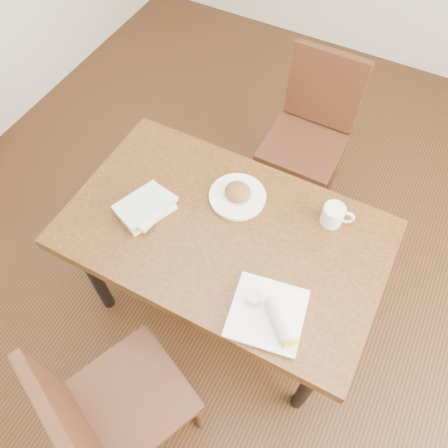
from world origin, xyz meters
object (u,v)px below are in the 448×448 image
at_px(chair_near, 108,408).
at_px(plate_scone, 238,195).
at_px(table, 224,241).
at_px(book_stack, 146,207).
at_px(chair_far, 311,127).
at_px(plate_burrito, 271,315).
at_px(coffee_mug, 334,215).

height_order(chair_near, plate_scone, chair_near).
distance_m(table, book_stack, 0.36).
bearing_deg(book_stack, chair_near, -70.33).
height_order(chair_near, book_stack, chair_near).
xyz_separation_m(chair_far, plate_burrito, (0.27, -1.19, 0.23)).
height_order(chair_far, coffee_mug, chair_far).
bearing_deg(table, plate_scone, 98.25).
relative_size(chair_near, book_stack, 3.66).
height_order(chair_near, chair_far, same).
bearing_deg(chair_far, book_stack, -111.31).
relative_size(chair_near, plate_scone, 3.89).
bearing_deg(table, plate_burrito, -37.96).
height_order(table, coffee_mug, coffee_mug).
relative_size(table, plate_burrito, 4.30).
bearing_deg(table, chair_far, 86.63).
height_order(plate_scone, coffee_mug, coffee_mug).
distance_m(plate_scone, plate_burrito, 0.55).
distance_m(table, coffee_mug, 0.47).
bearing_deg(plate_scone, book_stack, -142.45).
bearing_deg(plate_scone, table, -81.75).
height_order(table, book_stack, book_stack).
relative_size(plate_scone, plate_burrito, 0.80).
xyz_separation_m(table, chair_near, (-0.08, -0.77, -0.12)).
bearing_deg(chair_far, chair_near, -94.54).
distance_m(coffee_mug, book_stack, 0.78).
relative_size(chair_far, book_stack, 3.66).
bearing_deg(chair_far, table, -93.37).
xyz_separation_m(plate_burrito, book_stack, (-0.66, 0.19, 0.00)).
bearing_deg(plate_burrito, chair_near, -127.99).
bearing_deg(table, coffee_mug, 33.53).
xyz_separation_m(chair_far, plate_scone, (-0.08, -0.76, 0.23)).
distance_m(plate_scone, book_stack, 0.39).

